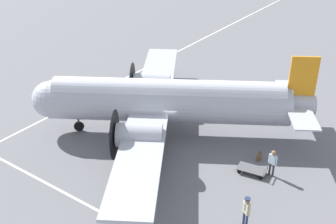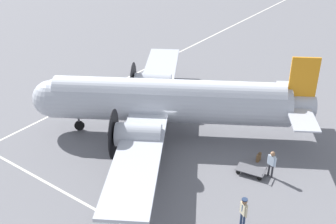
# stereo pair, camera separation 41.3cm
# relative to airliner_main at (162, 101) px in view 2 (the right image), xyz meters

# --- Properties ---
(ground_plane) EXTENTS (300.00, 300.00, 0.00)m
(ground_plane) POSITION_rel_airliner_main_xyz_m (-0.22, 0.37, -2.56)
(ground_plane) COLOR slate
(apron_line_eastwest) EXTENTS (120.00, 0.16, 0.01)m
(apron_line_eastwest) POSITION_rel_airliner_main_xyz_m (-0.22, -8.32, -2.56)
(apron_line_eastwest) COLOR silver
(apron_line_eastwest) RESTS_ON ground_plane
(apron_line_northsouth) EXTENTS (0.16, 120.00, 0.01)m
(apron_line_northsouth) POSITION_rel_airliner_main_xyz_m (8.37, 0.37, -2.56)
(apron_line_northsouth) COLOR silver
(apron_line_northsouth) RESTS_ON ground_plane
(airliner_main) EXTENTS (20.39, 17.79, 5.90)m
(airliner_main) POSITION_rel_airliner_main_xyz_m (0.00, 0.00, 0.00)
(airliner_main) COLOR #ADB2BC
(airliner_main) RESTS_ON ground_plane
(crew_foreground) EXTENTS (0.41, 0.53, 1.78)m
(crew_foreground) POSITION_rel_airliner_main_xyz_m (4.94, 8.73, -1.44)
(crew_foreground) COLOR navy
(crew_foreground) RESTS_ON ground_plane
(passenger_boarding) EXTENTS (0.28, 0.58, 1.73)m
(passenger_boarding) POSITION_rel_airliner_main_xyz_m (0.18, 8.12, -1.50)
(passenger_boarding) COLOR #2D2D33
(passenger_boarding) RESTS_ON ground_plane
(suitcase_near_door) EXTENTS (0.44, 0.15, 0.56)m
(suitcase_near_door) POSITION_rel_airliner_main_xyz_m (-0.89, 6.88, -2.30)
(suitcase_near_door) COLOR brown
(suitcase_near_door) RESTS_ON ground_plane
(baggage_cart) EXTENTS (1.16, 1.83, 0.56)m
(baggage_cart) POSITION_rel_airliner_main_xyz_m (0.63, 7.11, -2.29)
(baggage_cart) COLOR #56565B
(baggage_cart) RESTS_ON ground_plane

